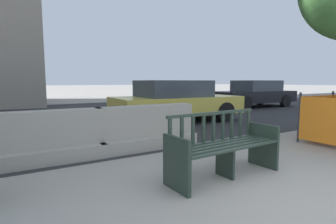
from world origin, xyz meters
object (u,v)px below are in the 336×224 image
jersey_barrier_left (41,142)px  jersey_barrier_centre (147,130)px  car_sedan_mid (254,94)px  street_bench (224,148)px  car_taxi_near (176,101)px

jersey_barrier_left → jersey_barrier_centre: bearing=-0.4°
jersey_barrier_left → car_sedan_mid: (10.46, 4.63, 0.34)m
street_bench → jersey_barrier_centre: street_bench is taller
jersey_barrier_centre → car_taxi_near: car_taxi_near is taller
street_bench → car_sedan_mid: 10.70m
jersey_barrier_left → car_sedan_mid: size_ratio=0.44×
street_bench → jersey_barrier_left: street_bench is taller
street_bench → jersey_barrier_centre: 2.01m
car_taxi_near → car_sedan_mid: car_sedan_mid is taller
jersey_barrier_left → car_taxi_near: car_taxi_near is taller
jersey_barrier_centre → street_bench: bearing=-85.0°
jersey_barrier_centre → car_taxi_near: bearing=47.3°
jersey_barrier_centre → car_taxi_near: (2.37, 2.56, 0.34)m
car_taxi_near → car_sedan_mid: (6.19, 2.07, 0.00)m
street_bench → car_taxi_near: (2.19, 4.56, 0.28)m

